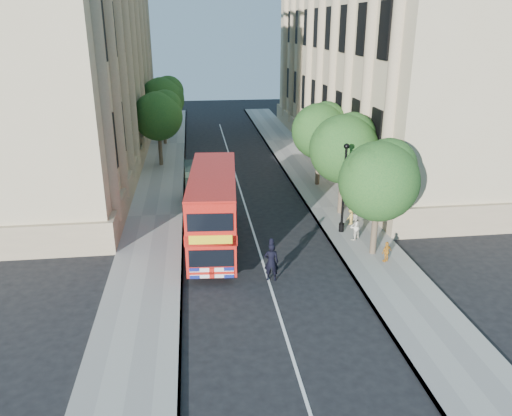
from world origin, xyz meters
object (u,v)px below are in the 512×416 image
object	(u,v)px
lamp_post	(344,192)
woman_pedestrian	(354,227)
double_decker_bus	(213,208)
box_van	(200,188)
police_constable	(271,262)

from	to	relation	value
lamp_post	woman_pedestrian	distance (m)	2.05
double_decker_bus	box_van	world-z (taller)	double_decker_bus
lamp_post	double_decker_bus	xyz separation A→B (m)	(-7.32, -0.90, -0.27)
double_decker_bus	woman_pedestrian	xyz separation A→B (m)	(7.68, -0.28, -1.37)
lamp_post	police_constable	bearing A→B (deg)	-134.23
police_constable	box_van	bearing A→B (deg)	-65.30
lamp_post	police_constable	size ratio (longest dim) A/B	2.74
woman_pedestrian	double_decker_bus	bearing A→B (deg)	-41.89
lamp_post	woman_pedestrian	size ratio (longest dim) A/B	3.44
police_constable	lamp_post	bearing A→B (deg)	-125.62
woman_pedestrian	lamp_post	bearing A→B (deg)	-113.01
lamp_post	police_constable	xyz separation A→B (m)	(-4.87, -5.00, -1.57)
lamp_post	double_decker_bus	size ratio (longest dim) A/B	0.58
box_van	police_constable	distance (m)	10.94
lamp_post	woman_pedestrian	world-z (taller)	lamp_post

